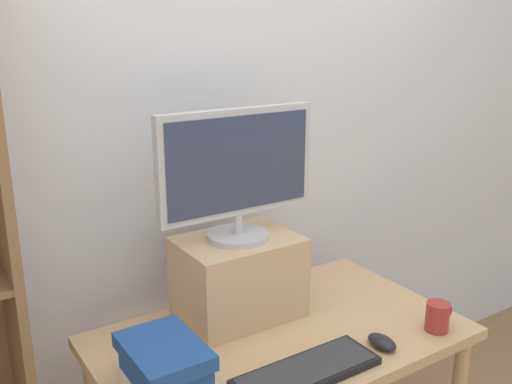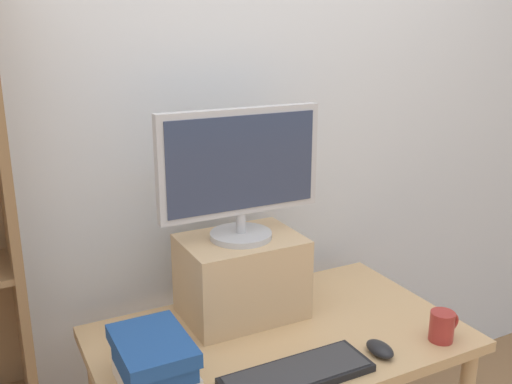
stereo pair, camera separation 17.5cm
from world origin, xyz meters
name	(u,v)px [view 2 (the right image)]	position (x,y,z in m)	size (l,w,h in m)	color
back_wall	(215,129)	(0.00, 0.50, 1.30)	(7.00, 0.08, 2.60)	silver
desk	(279,357)	(0.00, 0.00, 0.63)	(1.17, 0.71, 0.71)	tan
riser_box	(241,276)	(-0.05, 0.18, 0.85)	(0.39, 0.29, 0.28)	tan
computer_monitor	(241,170)	(-0.05, 0.18, 1.22)	(0.56, 0.21, 0.43)	#B7B7BA
keyboard	(297,374)	(-0.07, -0.23, 0.72)	(0.44, 0.15, 0.02)	black
computer_mouse	(380,349)	(0.21, -0.24, 0.73)	(0.06, 0.10, 0.04)	black
book_stack	(154,362)	(-0.44, -0.09, 0.79)	(0.20, 0.26, 0.15)	silver
coffee_mug	(442,326)	(0.44, -0.26, 0.76)	(0.11, 0.08, 0.10)	#9E2D28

